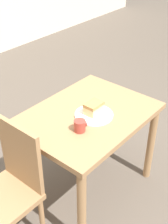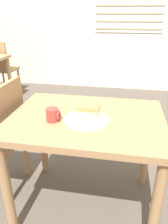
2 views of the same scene
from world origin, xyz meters
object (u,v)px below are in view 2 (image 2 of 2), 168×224
at_px(chair_far_opposite, 2,67).
at_px(coffee_mug, 53,115).
at_px(plate, 86,120).
at_px(cake_slice, 88,112).
at_px(chair_near_window, 2,135).
at_px(dining_table_near, 86,133).

bearing_deg(chair_far_opposite, coffee_mug, 128.67).
distance_m(plate, cake_slice, 0.05).
bearing_deg(chair_near_window, cake_slice, 80.45).
relative_size(dining_table_near, chair_near_window, 1.07).
bearing_deg(chair_near_window, dining_table_near, 83.59).
distance_m(chair_near_window, chair_far_opposite, 2.40).
height_order(dining_table_near, chair_far_opposite, chair_far_opposite).
xyz_separation_m(chair_far_opposite, plate, (1.84, -2.22, 0.26)).
distance_m(dining_table_near, cake_slice, 0.18).
bearing_deg(coffee_mug, plate, 11.52).
relative_size(chair_near_window, chair_far_opposite, 1.00).
xyz_separation_m(chair_near_window, cake_slice, (0.68, -0.12, 0.30)).
distance_m(dining_table_near, chair_far_opposite, 2.84).
bearing_deg(cake_slice, plate, -130.84).
relative_size(chair_near_window, coffee_mug, 10.80).
xyz_separation_m(dining_table_near, cake_slice, (0.02, -0.04, 0.17)).
bearing_deg(cake_slice, chair_near_window, 170.45).
xyz_separation_m(plate, coffee_mug, (-0.20, -0.04, 0.03)).
bearing_deg(chair_near_window, coffee_mug, 70.71).
distance_m(chair_far_opposite, cake_slice, 2.90).
relative_size(dining_table_near, coffee_mug, 11.53).
bearing_deg(coffee_mug, chair_near_window, 160.71).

